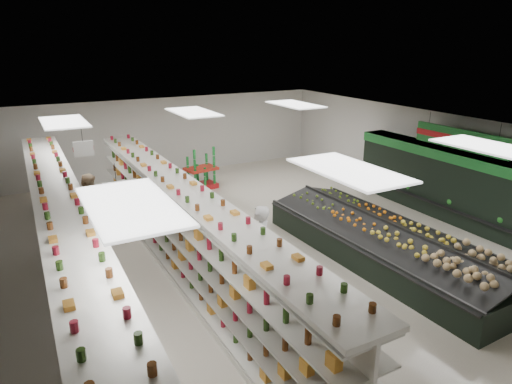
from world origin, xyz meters
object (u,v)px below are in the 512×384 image
produce_island (386,242)px  shopper_main (259,246)px  gondola_center (185,234)px  soda_endcap (201,170)px  gondola_left (66,249)px  shopper_background (92,205)px

produce_island → shopper_main: 3.56m
gondola_center → shopper_main: 1.86m
soda_endcap → shopper_main: bearing=-101.6°
gondola_left → shopper_background: size_ratio=7.20×
shopper_main → shopper_background: 5.52m
gondola_center → soda_endcap: gondola_center is taller
gondola_center → gondola_left: bearing=171.7°
gondola_center → shopper_background: gondola_center is taller
gondola_left → shopper_background: (1.05, 3.05, -0.14)m
shopper_main → shopper_background: size_ratio=1.04×
gondola_left → shopper_main: size_ratio=6.93×
produce_island → soda_endcap: (-1.98, 7.84, 0.23)m
gondola_left → shopper_main: bearing=-22.3°
shopper_main → soda_endcap: bearing=-137.0°
gondola_center → produce_island: size_ratio=1.79×
gondola_center → produce_island: (4.82, -1.76, -0.54)m
produce_island → shopper_main: (-3.50, 0.45, 0.49)m
gondola_left → produce_island: (7.43, -2.11, -0.59)m
soda_endcap → produce_island: bearing=-75.8°
gondola_center → shopper_background: (-1.56, 3.40, -0.09)m
gondola_left → shopper_background: 3.23m
shopper_background → produce_island: bearing=-95.3°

